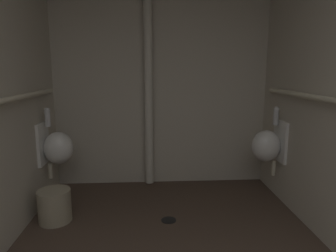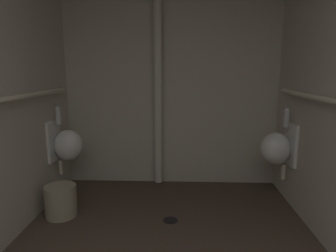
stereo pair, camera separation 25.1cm
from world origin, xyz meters
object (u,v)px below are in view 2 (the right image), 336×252
(standpipe_back_wall, at_px, (158,73))
(waste_bin, at_px, (61,201))
(urinal_left_mid, at_px, (66,144))
(floor_drain, at_px, (170,220))
(urinal_right_mid, at_px, (278,148))

(standpipe_back_wall, distance_m, waste_bin, 1.72)
(standpipe_back_wall, height_order, waste_bin, standpipe_back_wall)
(standpipe_back_wall, xyz_separation_m, waste_bin, (-0.88, -0.87, -1.20))
(urinal_left_mid, relative_size, floor_drain, 5.39)
(floor_drain, xyz_separation_m, waste_bin, (-1.06, 0.06, 0.15))
(waste_bin, bearing_deg, urinal_right_mid, 10.32)
(urinal_left_mid, height_order, urinal_right_mid, same)
(urinal_right_mid, distance_m, standpipe_back_wall, 1.55)
(urinal_right_mid, bearing_deg, urinal_left_mid, 178.67)
(urinal_right_mid, xyz_separation_m, floor_drain, (-1.10, -0.45, -0.60))
(waste_bin, bearing_deg, urinal_left_mid, 101.05)
(urinal_right_mid, height_order, floor_drain, urinal_right_mid)
(urinal_right_mid, height_order, waste_bin, urinal_right_mid)
(standpipe_back_wall, distance_m, floor_drain, 1.64)
(urinal_right_mid, distance_m, waste_bin, 2.24)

